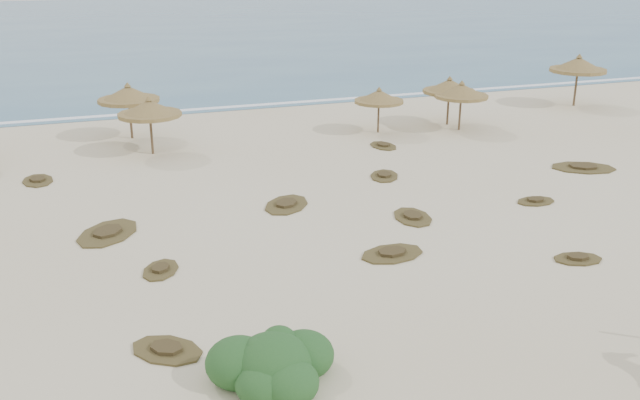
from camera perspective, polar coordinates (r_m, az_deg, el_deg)
The scene contains 22 objects.
ground at distance 20.45m, azimuth 4.29°, elevation -7.77°, with size 160.00×160.00×0.00m, color beige.
ocean at distance 92.37m, azimuth -14.82°, elevation 13.26°, with size 200.00×100.00×0.01m, color #2B5B82.
foam_line at distance 44.24m, azimuth -9.15°, elevation 7.19°, with size 70.00×0.60×0.01m, color white.
palapa_2 at distance 37.75m, azimuth -15.08°, elevation 8.12°, with size 3.77×3.77×2.91m.
palapa_3 at distance 34.59m, azimuth -13.49°, elevation 7.09°, with size 3.11×3.11×2.79m.
palapa_4 at distance 37.86m, azimuth 4.74°, elevation 8.21°, with size 3.40×3.40×2.45m.
palapa_5 at distance 38.99m, azimuth 11.25°, elevation 8.51°, with size 3.35×3.35×2.68m.
palapa_6 at distance 40.07m, azimuth 10.31°, elevation 8.89°, with size 3.28×3.28×2.71m.
palapa_7 at distance 47.00m, azimuth 19.97°, elevation 10.09°, with size 4.07×4.07×3.20m.
bush at distance 16.64m, azimuth -3.76°, elevation -12.98°, with size 3.02×2.66×1.35m.
scrub_1 at distance 25.71m, azimuth -16.62°, elevation -2.51°, with size 2.99×3.29×0.16m.
scrub_2 at distance 22.46m, azimuth -12.64°, elevation -5.44°, with size 1.59×1.89×0.16m.
scrub_3 at distance 26.28m, azimuth 7.42°, elevation -1.33°, with size 1.57×2.19×0.16m.
scrub_4 at distance 28.91m, azimuth 16.87°, elevation -0.06°, with size 1.63×1.10×0.16m.
scrub_5 at distance 33.97m, azimuth 20.31°, elevation 2.47°, with size 3.35×2.83×0.16m.
scrub_6 at distance 32.38m, azimuth -21.65°, elevation 1.48°, with size 1.40×2.01×0.16m.
scrub_7 at distance 30.83m, azimuth 5.17°, elevation 1.96°, with size 1.90×2.18×0.16m.
scrub_9 at distance 23.15m, azimuth 5.79°, elevation -4.26°, with size 2.41×1.77×0.16m.
scrub_10 at distance 35.54m, azimuth 5.09°, elevation 4.37°, with size 1.27×1.85×0.16m.
scrub_11 at distance 18.28m, azimuth -12.16°, elevation -11.61°, with size 2.28×2.27×0.16m.
scrub_12 at distance 24.10m, azimuth 19.93°, elevation -4.41°, with size 1.74×1.30×0.16m.
scrub_13 at distance 27.32m, azimuth -2.71°, elevation -0.35°, with size 2.65×2.82×0.16m.
Camera 1 is at (-7.34, -16.59, 9.43)m, focal length 40.00 mm.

